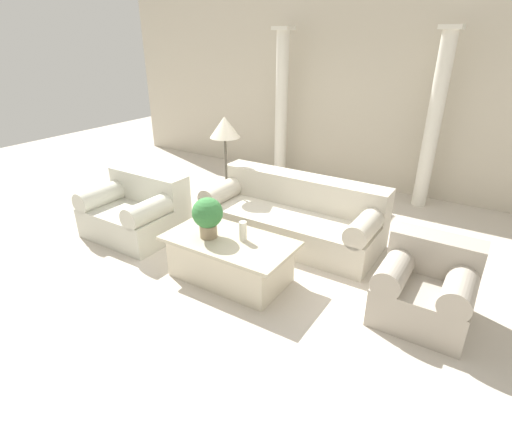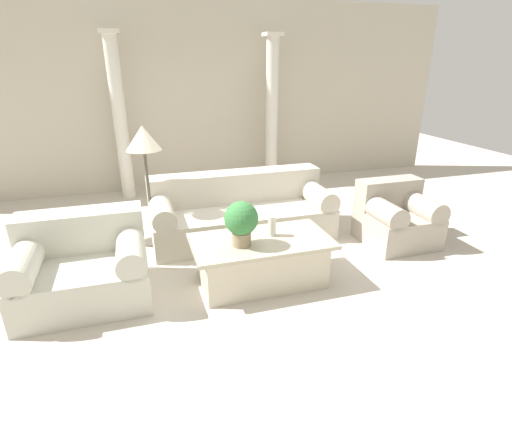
# 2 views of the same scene
# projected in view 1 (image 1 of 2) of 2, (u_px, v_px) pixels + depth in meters

# --- Properties ---
(ground_plane) EXTENTS (16.00, 16.00, 0.00)m
(ground_plane) POSITION_uv_depth(u_px,v_px,m) (245.00, 257.00, 4.98)
(ground_plane) COLOR beige
(wall_back) EXTENTS (10.00, 0.06, 3.20)m
(wall_back) POSITION_uv_depth(u_px,v_px,m) (354.00, 93.00, 6.85)
(wall_back) COLOR beige
(wall_back) RESTS_ON ground_plane
(sofa_long) EXTENTS (2.34, 0.99, 0.82)m
(sofa_long) POSITION_uv_depth(u_px,v_px,m) (293.00, 215.00, 5.33)
(sofa_long) COLOR beige
(sofa_long) RESTS_ON ground_plane
(loveseat) EXTENTS (1.21, 0.99, 0.82)m
(loveseat) POSITION_uv_depth(u_px,v_px,m) (138.00, 209.00, 5.47)
(loveseat) COLOR beige
(loveseat) RESTS_ON ground_plane
(coffee_table) EXTENTS (1.44, 0.78, 0.50)m
(coffee_table) POSITION_uv_depth(u_px,v_px,m) (230.00, 258.00, 4.46)
(coffee_table) COLOR beige
(coffee_table) RESTS_ON ground_plane
(potted_plant) EXTENTS (0.34, 0.34, 0.46)m
(potted_plant) POSITION_uv_depth(u_px,v_px,m) (208.00, 215.00, 4.30)
(potted_plant) COLOR #937F60
(potted_plant) RESTS_ON coffee_table
(pillar_candle) EXTENTS (0.08, 0.08, 0.22)m
(pillar_candle) POSITION_uv_depth(u_px,v_px,m) (243.00, 231.00, 4.29)
(pillar_candle) COLOR silver
(pillar_candle) RESTS_ON coffee_table
(floor_lamp) EXTENTS (0.42, 0.42, 1.50)m
(floor_lamp) POSITION_uv_depth(u_px,v_px,m) (225.00, 133.00, 5.54)
(floor_lamp) COLOR #4C473D
(floor_lamp) RESTS_ON ground_plane
(column_left) EXTENTS (0.31, 0.31, 2.64)m
(column_left) POSITION_uv_depth(u_px,v_px,m) (281.00, 106.00, 7.22)
(column_left) COLOR silver
(column_left) RESTS_ON ground_plane
(column_right) EXTENTS (0.31, 0.31, 2.64)m
(column_right) POSITION_uv_depth(u_px,v_px,m) (434.00, 121.00, 5.95)
(column_right) COLOR silver
(column_right) RESTS_ON ground_plane
(armchair) EXTENTS (0.85, 0.82, 0.78)m
(armchair) POSITION_uv_depth(u_px,v_px,m) (426.00, 286.00, 3.81)
(armchair) COLOR #ADA393
(armchair) RESTS_ON ground_plane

